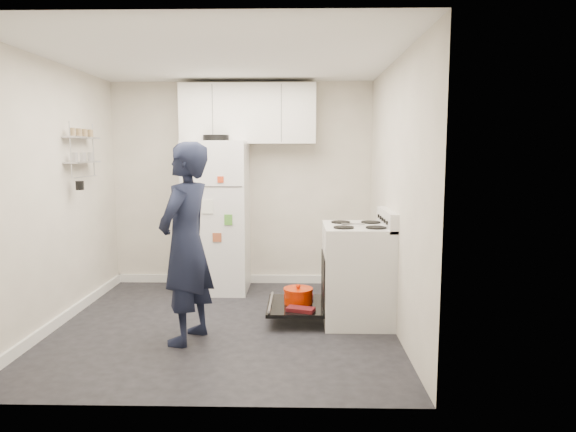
{
  "coord_description": "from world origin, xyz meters",
  "views": [
    {
      "loc": [
        0.71,
        -4.76,
        1.66
      ],
      "look_at": [
        0.6,
        0.06,
        1.05
      ],
      "focal_mm": 32.0,
      "sensor_mm": 36.0,
      "label": 1
    }
  ],
  "objects_px": {
    "open_oven_door": "(297,301)",
    "refrigerator": "(217,216)",
    "person": "(186,243)",
    "electric_range": "(356,274)"
  },
  "relations": [
    {
      "from": "open_oven_door",
      "to": "refrigerator",
      "type": "distance_m",
      "value": 1.61
    },
    {
      "from": "person",
      "to": "electric_range",
      "type": "bearing_deg",
      "value": 128.06
    },
    {
      "from": "open_oven_door",
      "to": "refrigerator",
      "type": "xyz_separation_m",
      "value": [
        -0.95,
        1.09,
        0.71
      ]
    },
    {
      "from": "open_oven_door",
      "to": "refrigerator",
      "type": "bearing_deg",
      "value": 131.15
    },
    {
      "from": "electric_range",
      "to": "refrigerator",
      "type": "distance_m",
      "value": 1.93
    },
    {
      "from": "person",
      "to": "open_oven_door",
      "type": "bearing_deg",
      "value": 139.05
    },
    {
      "from": "refrigerator",
      "to": "person",
      "type": "relative_size",
      "value": 1.06
    },
    {
      "from": "electric_range",
      "to": "open_oven_door",
      "type": "xyz_separation_m",
      "value": [
        -0.58,
        0.01,
        -0.28
      ]
    },
    {
      "from": "electric_range",
      "to": "open_oven_door",
      "type": "bearing_deg",
      "value": 178.72
    },
    {
      "from": "electric_range",
      "to": "person",
      "type": "bearing_deg",
      "value": -159.51
    }
  ]
}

